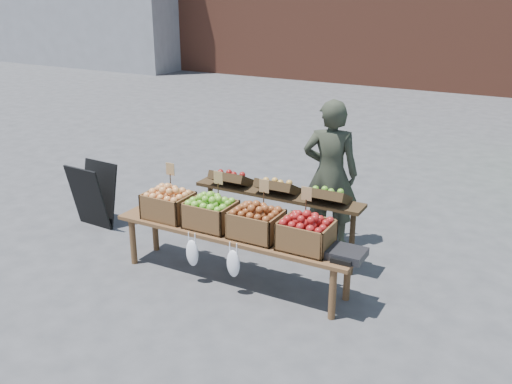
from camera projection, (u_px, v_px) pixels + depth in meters
The scene contains 10 objects.
ground at pixel (237, 301), 5.74m from camera, with size 80.00×80.00×0.00m, color #424244.
vendor at pixel (330, 174), 6.71m from camera, with size 0.65×0.43×1.79m, color #2A2F23.
chalkboard_sign at pixel (93, 195), 7.39m from camera, with size 0.56×0.31×0.85m, color black, non-canonical shape.
back_table at pixel (277, 216), 6.49m from camera, with size 2.10×0.44×1.04m, color #332313, non-canonical shape.
display_bench at pixel (233, 256), 6.04m from camera, with size 2.70×0.56×0.57m, color brown, non-canonical shape.
crate_golden_apples at pixel (169, 205), 6.27m from camera, with size 0.50×0.40×0.28m, color gold, non-canonical shape.
crate_russet_pears at pixel (211, 214), 6.02m from camera, with size 0.50×0.40×0.28m, color #519D14, non-canonical shape.
crate_red_apples at pixel (256, 224), 5.77m from camera, with size 0.50×0.40×0.28m, color #A04B1E, non-canonical shape.
crate_green_apples at pixel (306, 235), 5.53m from camera, with size 0.50×0.40×0.28m, color maroon, non-canonical shape.
weighing_scale at pixel (347, 254), 5.37m from camera, with size 0.34×0.30×0.08m, color black.
Camera 1 is at (2.57, -4.30, 3.00)m, focal length 40.00 mm.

